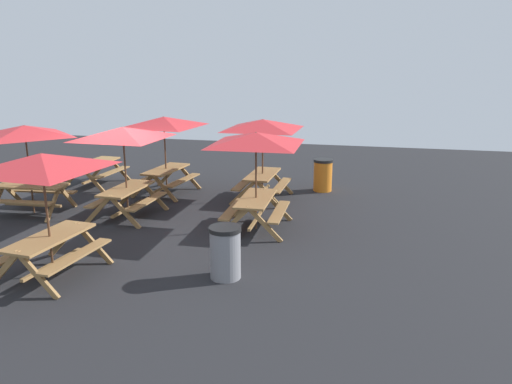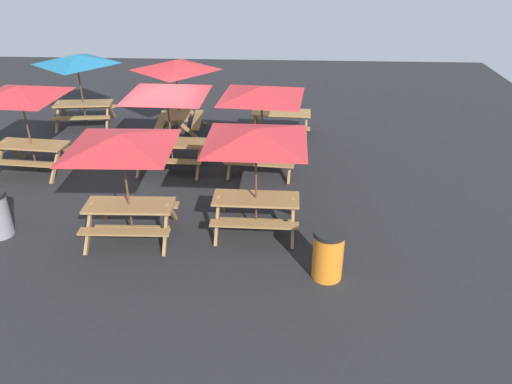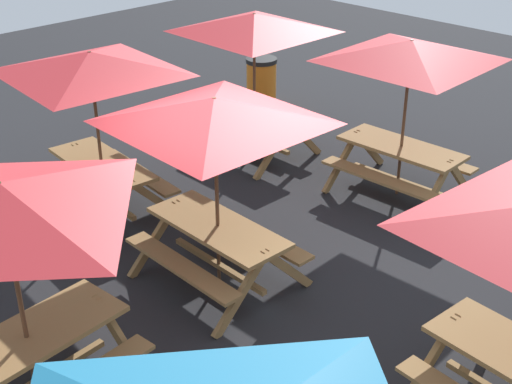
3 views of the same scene
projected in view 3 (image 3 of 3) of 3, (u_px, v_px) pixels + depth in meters
ground_plane at (246, 287)px, 8.38m from camera, size 25.67×25.67×0.00m
picnic_table_0 at (254, 34)px, 10.97m from camera, size 2.83×2.83×2.34m
picnic_table_2 at (410, 62)px, 9.61m from camera, size 2.83×2.83×2.34m
picnic_table_3 at (92, 75)px, 9.11m from camera, size 2.82×2.82×2.34m
picnic_table_4 at (215, 125)px, 7.58m from camera, size 2.83×2.83×2.34m
picnic_table_5 at (5, 217)px, 5.80m from camera, size 2.15×2.15×2.34m
trash_bin_orange at (261, 83)px, 13.52m from camera, size 0.59×0.59×0.98m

